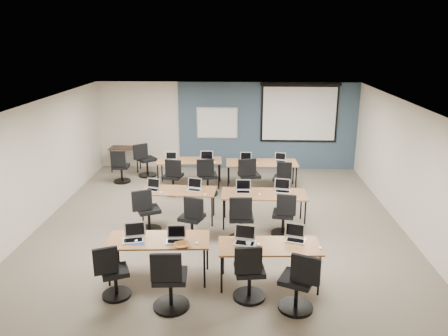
{
  "coord_description": "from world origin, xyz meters",
  "views": [
    {
      "loc": [
        0.46,
        -8.82,
        4.08
      ],
      "look_at": [
        0.08,
        0.4,
        1.24
      ],
      "focal_mm": 35.0,
      "sensor_mm": 36.0,
      "label": 1
    }
  ],
  "objects_px": {
    "training_table_front_left": "(159,242)",
    "training_table_mid_right": "(264,195)",
    "training_table_front_right": "(270,248)",
    "laptop_11": "(281,159)",
    "task_chair_11": "(282,181)",
    "task_chair_0": "(113,276)",
    "laptop_4": "(153,187)",
    "laptop_1": "(176,237)",
    "laptop_3": "(295,236)",
    "laptop_5": "(194,187)",
    "laptop_10": "(246,159)",
    "task_chair_1": "(170,284)",
    "task_chair_6": "(241,223)",
    "laptop_9": "(206,159)",
    "training_table_back_right": "(262,164)",
    "task_chair_5": "(192,222)",
    "utility_table": "(125,150)",
    "training_table_back_left": "(189,162)",
    "spare_chair_b": "(121,169)",
    "training_table_mid_left": "(179,192)",
    "task_chair_10": "(249,180)",
    "laptop_2": "(245,239)",
    "task_chair_7": "(284,218)",
    "task_chair_4": "(147,214)",
    "laptop_8": "(171,159)",
    "laptop_6": "(243,189)",
    "projector_screen": "(299,110)",
    "whiteboard": "(217,123)",
    "task_chair_8": "(173,180)",
    "task_chair_2": "(249,277)",
    "spare_chair_a": "(146,163)",
    "laptop_0": "(134,236)",
    "laptop_7": "(283,188)",
    "task_chair_9": "(207,180)"
  },
  "relations": [
    {
      "from": "laptop_9",
      "to": "laptop_6",
      "type": "bearing_deg",
      "value": -67.93
    },
    {
      "from": "laptop_3",
      "to": "laptop_4",
      "type": "relative_size",
      "value": 1.08
    },
    {
      "from": "projector_screen",
      "to": "laptop_3",
      "type": "xyz_separation_m",
      "value": [
        -0.81,
        -6.45,
        -1.09
      ]
    },
    {
      "from": "laptop_5",
      "to": "laptop_2",
      "type": "bearing_deg",
      "value": -51.55
    },
    {
      "from": "whiteboard",
      "to": "task_chair_7",
      "type": "height_order",
      "value": "whiteboard"
    },
    {
      "from": "projector_screen",
      "to": "laptop_6",
      "type": "relative_size",
      "value": 7.19
    },
    {
      "from": "laptop_2",
      "to": "task_chair_10",
      "type": "bearing_deg",
      "value": 99.66
    },
    {
      "from": "training_table_front_left",
      "to": "task_chair_4",
      "type": "xyz_separation_m",
      "value": [
        -0.59,
        1.8,
        -0.27
      ]
    },
    {
      "from": "training_table_front_left",
      "to": "training_table_mid_right",
      "type": "xyz_separation_m",
      "value": [
        1.9,
        2.31,
        0.0
      ]
    },
    {
      "from": "training_table_back_right",
      "to": "task_chair_1",
      "type": "bearing_deg",
      "value": -107.46
    },
    {
      "from": "task_chair_0",
      "to": "laptop_8",
      "type": "xyz_separation_m",
      "value": [
        0.08,
        5.44,
        0.4
      ]
    },
    {
      "from": "task_chair_1",
      "to": "task_chair_6",
      "type": "height_order",
      "value": "task_chair_1"
    },
    {
      "from": "laptop_2",
      "to": "task_chair_9",
      "type": "relative_size",
      "value": 0.35
    },
    {
      "from": "laptop_4",
      "to": "whiteboard",
      "type": "bearing_deg",
      "value": 89.78
    },
    {
      "from": "laptop_10",
      "to": "spare_chair_b",
      "type": "distance_m",
      "value": 3.57
    },
    {
      "from": "task_chair_6",
      "to": "task_chair_10",
      "type": "relative_size",
      "value": 0.98
    },
    {
      "from": "training_table_front_left",
      "to": "task_chair_6",
      "type": "height_order",
      "value": "task_chair_6"
    },
    {
      "from": "task_chair_8",
      "to": "laptop_3",
      "type": "bearing_deg",
      "value": -42.76
    },
    {
      "from": "training_table_mid_left",
      "to": "training_table_mid_right",
      "type": "relative_size",
      "value": 0.89
    },
    {
      "from": "training_table_back_right",
      "to": "task_chair_11",
      "type": "relative_size",
      "value": 2.02
    },
    {
      "from": "laptop_0",
      "to": "laptop_1",
      "type": "distance_m",
      "value": 0.72
    },
    {
      "from": "training_table_back_right",
      "to": "laptop_4",
      "type": "relative_size",
      "value": 6.23
    },
    {
      "from": "laptop_4",
      "to": "laptop_1",
      "type": "bearing_deg",
      "value": -54.01
    },
    {
      "from": "laptop_7",
      "to": "training_table_front_right",
      "type": "bearing_deg",
      "value": -86.27
    },
    {
      "from": "task_chair_2",
      "to": "task_chair_5",
      "type": "height_order",
      "value": "task_chair_2"
    },
    {
      "from": "training_table_front_right",
      "to": "laptop_11",
      "type": "bearing_deg",
      "value": 80.36
    },
    {
      "from": "laptop_4",
      "to": "laptop_11",
      "type": "xyz_separation_m",
      "value": [
        3.06,
        2.41,
        -0.0
      ]
    },
    {
      "from": "projector_screen",
      "to": "laptop_9",
      "type": "relative_size",
      "value": 6.78
    },
    {
      "from": "whiteboard",
      "to": "task_chair_1",
      "type": "distance_m",
      "value": 7.54
    },
    {
      "from": "laptop_5",
      "to": "laptop_10",
      "type": "relative_size",
      "value": 1.04
    },
    {
      "from": "training_table_front_left",
      "to": "laptop_9",
      "type": "distance_m",
      "value": 4.83
    },
    {
      "from": "training_table_mid_left",
      "to": "spare_chair_b",
      "type": "distance_m",
      "value": 3.27
    },
    {
      "from": "training_table_front_left",
      "to": "laptop_9",
      "type": "xyz_separation_m",
      "value": [
        0.44,
        4.81,
        0.11
      ]
    },
    {
      "from": "task_chair_4",
      "to": "laptop_9",
      "type": "distance_m",
      "value": 3.2
    },
    {
      "from": "training_table_front_right",
      "to": "spare_chair_a",
      "type": "height_order",
      "value": "spare_chair_a"
    },
    {
      "from": "task_chair_11",
      "to": "task_chair_0",
      "type": "bearing_deg",
      "value": -109.8
    },
    {
      "from": "training_table_front_right",
      "to": "laptop_3",
      "type": "bearing_deg",
      "value": 24.37
    },
    {
      "from": "task_chair_6",
      "to": "training_table_back_left",
      "type": "bearing_deg",
      "value": 110.12
    },
    {
      "from": "laptop_2",
      "to": "task_chair_7",
      "type": "relative_size",
      "value": 0.37
    },
    {
      "from": "task_chair_8",
      "to": "training_table_back_right",
      "type": "bearing_deg",
      "value": 28.55
    },
    {
      "from": "task_chair_5",
      "to": "utility_table",
      "type": "relative_size",
      "value": 1.07
    },
    {
      "from": "laptop_4",
      "to": "task_chair_4",
      "type": "bearing_deg",
      "value": -74.32
    },
    {
      "from": "training_table_mid_left",
      "to": "task_chair_10",
      "type": "height_order",
      "value": "task_chair_10"
    },
    {
      "from": "laptop_6",
      "to": "task_chair_11",
      "type": "relative_size",
      "value": 0.35
    },
    {
      "from": "laptop_1",
      "to": "task_chair_7",
      "type": "distance_m",
      "value": 2.7
    },
    {
      "from": "laptop_8",
      "to": "laptop_11",
      "type": "relative_size",
      "value": 1.03
    },
    {
      "from": "task_chair_0",
      "to": "task_chair_5",
      "type": "distance_m",
      "value": 2.35
    },
    {
      "from": "task_chair_1",
      "to": "task_chair_6",
      "type": "distance_m",
      "value": 2.58
    },
    {
      "from": "laptop_9",
      "to": "training_table_back_right",
      "type": "bearing_deg",
      "value": -3.38
    },
    {
      "from": "laptop_1",
      "to": "laptop_5",
      "type": "height_order",
      "value": "laptop_5"
    }
  ]
}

